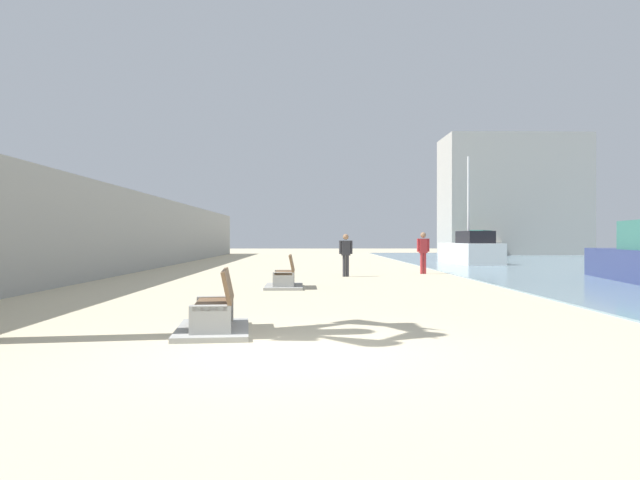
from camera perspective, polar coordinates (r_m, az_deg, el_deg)
name	(u,v)px	position (r m, az deg, el deg)	size (l,w,h in m)	color
ground_plane	(302,273)	(26.00, -1.65, -3.05)	(120.00, 120.00, 0.00)	beige
seawall	(122,231)	(27.10, -17.72, 0.76)	(0.80, 64.00, 3.49)	#9E9E99
bench_near	(215,317)	(9.91, -9.63, -6.99)	(1.30, 2.20, 0.98)	#9E9E99
bench_far	(285,280)	(18.38, -3.23, -3.67)	(1.13, 2.11, 0.98)	#9E9E99
person_walking	(346,252)	(23.59, 2.38, -1.11)	(0.52, 0.24, 1.62)	#333338
person_standing	(423,250)	(25.76, 9.45, -0.87)	(0.53, 0.23, 1.70)	#B22D33
boat_far_right	(483,246)	(50.70, 14.71, -0.57)	(4.77, 6.67, 2.03)	beige
boat_outer	(471,251)	(35.64, 13.65, -0.95)	(2.53, 5.51, 6.03)	white
harbor_building	(512,196)	(56.92, 17.23, 3.88)	(12.00, 6.00, 10.28)	#ADAAA3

